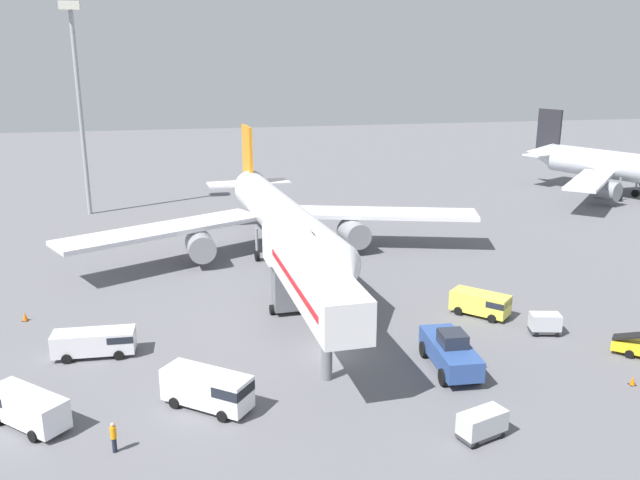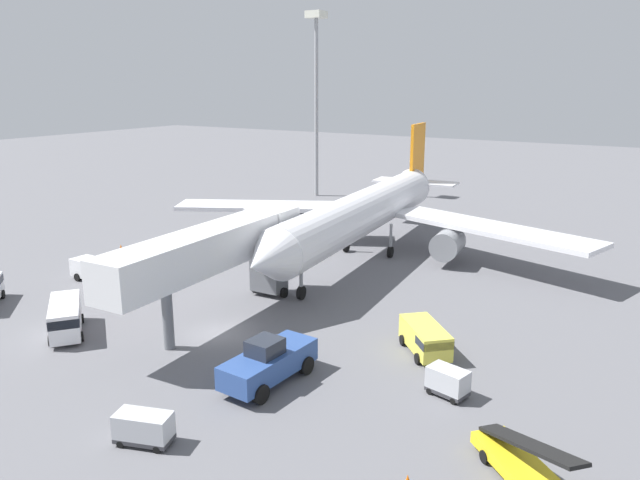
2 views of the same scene
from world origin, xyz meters
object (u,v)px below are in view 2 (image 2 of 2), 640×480
at_px(baggage_cart_mid_left, 448,381).
at_px(airplane_at_gate, 367,212).
at_px(jet_bridge, 219,250).
at_px(pushback_tug, 269,362).
at_px(safety_cone_charlie, 121,248).
at_px(apron_light_mast, 316,71).
at_px(belt_loader_truck, 526,469).
at_px(service_van_mid_right, 100,270).
at_px(service_van_mid_center, 426,338).
at_px(service_van_near_left, 65,317).
at_px(baggage_cart_far_right, 144,427).

bearing_deg(baggage_cart_mid_left, airplane_at_gate, 126.20).
bearing_deg(jet_bridge, pushback_tug, -35.01).
relative_size(jet_bridge, safety_cone_charlie, 26.11).
height_order(pushback_tug, apron_light_mast, apron_light_mast).
bearing_deg(belt_loader_truck, service_van_mid_right, 166.86).
xyz_separation_m(pushback_tug, service_van_mid_center, (6.22, 8.28, -0.22)).
bearing_deg(pushback_tug, jet_bridge, 144.99).
height_order(jet_bridge, apron_light_mast, apron_light_mast).
height_order(service_van_mid_right, baggage_cart_mid_left, service_van_mid_right).
height_order(service_van_near_left, baggage_cart_mid_left, service_van_near_left).
relative_size(jet_bridge, pushback_tug, 2.90).
relative_size(jet_bridge, baggage_cart_far_right, 6.38).
xyz_separation_m(airplane_at_gate, baggage_cart_mid_left, (16.43, -22.45, -3.59)).
bearing_deg(safety_cone_charlie, apron_light_mast, 88.91).
bearing_deg(belt_loader_truck, baggage_cart_far_right, -158.84).
distance_m(pushback_tug, safety_cone_charlie, 32.84).
xyz_separation_m(belt_loader_truck, service_van_mid_right, (-37.80, 8.82, 0.31)).
bearing_deg(baggage_cart_mid_left, jet_bridge, 173.47).
bearing_deg(baggage_cart_mid_left, belt_loader_truck, -45.58).
xyz_separation_m(belt_loader_truck, safety_cone_charlie, (-44.03, 16.51, -0.40)).
bearing_deg(service_van_mid_right, baggage_cart_far_right, -35.05).
bearing_deg(jet_bridge, airplane_at_gate, 86.38).
bearing_deg(service_van_near_left, belt_loader_truck, -0.13).
distance_m(pushback_tug, service_van_mid_center, 10.35).
height_order(pushback_tug, belt_loader_truck, belt_loader_truck).
bearing_deg(baggage_cart_far_right, service_van_mid_center, 64.54).
height_order(jet_bridge, service_van_mid_right, jet_bridge).
height_order(jet_bridge, pushback_tug, jet_bridge).
relative_size(jet_bridge, service_van_near_left, 3.44).
distance_m(pushback_tug, belt_loader_truck, 14.84).
height_order(service_van_mid_right, safety_cone_charlie, service_van_mid_right).
bearing_deg(service_van_mid_right, belt_loader_truck, -13.14).
distance_m(service_van_mid_center, apron_light_mast, 58.25).
relative_size(airplane_at_gate, service_van_near_left, 7.98).
bearing_deg(pushback_tug, safety_cone_charlie, 153.17).
bearing_deg(service_van_mid_right, service_van_mid_center, 2.23).
height_order(airplane_at_gate, service_van_near_left, airplane_at_gate).
height_order(service_van_mid_right, baggage_cart_far_right, service_van_mid_right).
bearing_deg(service_van_near_left, service_van_mid_center, 24.20).
distance_m(service_van_mid_center, baggage_cart_far_right, 18.01).
xyz_separation_m(service_van_mid_right, service_van_mid_center, (29.29, 1.14, 0.01)).
bearing_deg(service_van_mid_center, baggage_cart_mid_left, -55.32).
height_order(jet_bridge, safety_cone_charlie, jet_bridge).
xyz_separation_m(jet_bridge, pushback_tug, (8.48, -5.94, -4.01)).
distance_m(service_van_mid_center, baggage_cart_mid_left, 5.31).
height_order(service_van_near_left, apron_light_mast, apron_light_mast).
distance_m(service_van_mid_right, safety_cone_charlie, 9.92).
xyz_separation_m(pushback_tug, service_van_near_left, (-15.81, -1.62, -0.01)).
height_order(airplane_at_gate, belt_loader_truck, airplane_at_gate).
xyz_separation_m(airplane_at_gate, apron_light_mast, (-21.40, 25.34, 13.77)).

